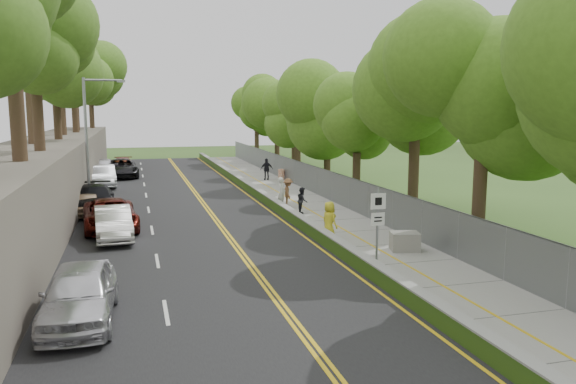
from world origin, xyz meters
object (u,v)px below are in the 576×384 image
Objects in this scene: person_far at (267,169)px; painter_0 at (329,221)px; streetlight at (90,133)px; construction_barrel at (281,174)px; concrete_block at (405,241)px; car_2 at (110,215)px; car_1 at (113,223)px; signpost at (378,217)px; car_0 at (80,294)px.

painter_0 is at bearing 83.39° from person_far.
streetlight reaches higher than construction_barrel.
concrete_block is 0.22× the size of car_2.
car_1 is 2.21m from car_2.
streetlight is 8.85× the size of construction_barrel.
signpost is 27.12m from person_far.
car_1 is at bearing 57.62° from person_far.
car_2 is 21.24m from person_far.
concrete_block is 0.64× the size of person_far.
car_0 is at bearing -158.86° from concrete_block.
person_far is at bearing 85.80° from signpost.
car_1 is 2.48× the size of person_far.
car_2 is (1.26, -7.34, -3.83)m from streetlight.
concrete_block is 13.74m from car_0.
signpost is 3.22m from concrete_block.
streetlight is 6.69× the size of concrete_block.
signpost is 0.56× the size of car_2.
streetlight reaches higher than concrete_block.
car_0 reaches higher than car_1.
car_0 is 12.95m from painter_0.
car_0 is 32.67m from person_far.
car_2 is at bearing -80.28° from streetlight.
person_far is at bearing -27.08° from painter_0.
car_2 reaches higher than concrete_block.
signpost is at bearing -40.92° from car_1.
car_1 is (-12.20, 5.62, 0.35)m from concrete_block.
car_1 is (-13.30, -19.42, 0.30)m from construction_barrel.
person_far is (13.50, 10.01, -3.66)m from streetlight.
car_1 is at bearing 52.75° from painter_0.
signpost reaches higher than concrete_block.
construction_barrel is at bearing 87.49° from concrete_block.
car_2 is at bearing 147.78° from concrete_block.
person_far is at bearing 54.13° from car_1.
signpost is at bearing -48.13° from car_2.
signpost is 27.14m from construction_barrel.
streetlight is at bearing 94.93° from car_2.
car_0 is 1.06× the size of car_1.
painter_0 is 22.46m from person_far.
painter_0 is at bearing 38.68° from car_0.
car_1 is at bearing 155.26° from concrete_block.
car_1 is 0.83× the size of car_2.
painter_0 is at bearing -99.08° from construction_barrel.
signpost reaches higher than car_0.
painter_0 reaches higher than concrete_block.
signpost is 0.67× the size of car_1.
concrete_block is 0.67× the size of painter_0.
construction_barrel is 0.16× the size of car_2.
car_2 is (-13.51, -17.23, 0.31)m from construction_barrel.
car_1 is at bearing -81.28° from streetlight.
car_1 is at bearing -89.44° from car_2.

